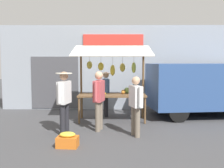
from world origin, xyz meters
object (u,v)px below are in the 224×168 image
market_stall (113,74)px  vendor_with_sunhat (106,90)px  produce_crate_near (68,140)px  shopper_with_shopping_bag (136,102)px  shopper_in_striped_shirt (64,97)px  shopper_with_ponytail (99,96)px  parked_van (207,85)px

market_stall → vendor_with_sunhat: (0.24, -0.70, -0.62)m
market_stall → produce_crate_near: (1.03, 2.74, -1.39)m
market_stall → vendor_with_sunhat: market_stall is taller
produce_crate_near → shopper_with_shopping_bag: bearing=-151.0°
shopper_in_striped_shirt → shopper_with_ponytail: size_ratio=1.01×
vendor_with_sunhat → shopper_with_ponytail: (0.14, 1.96, 0.05)m
produce_crate_near → shopper_with_ponytail: bearing=-113.4°
market_stall → shopper_with_ponytail: (0.38, 1.26, -0.57)m
market_stall → shopper_with_ponytail: market_stall is taller
shopper_with_ponytail → shopper_with_shopping_bag: bearing=-107.7°
shopper_with_ponytail → produce_crate_near: bearing=168.9°
parked_van → shopper_with_ponytail: bearing=21.7°
parked_van → shopper_with_shopping_bag: bearing=36.6°
shopper_with_shopping_bag → parked_van: 3.78m
parked_van → produce_crate_near: size_ratio=9.01×
parked_van → produce_crate_near: parked_van is taller
market_stall → shopper_with_shopping_bag: (-0.61, 1.83, -0.64)m
market_stall → produce_crate_near: market_stall is taller
parked_van → vendor_with_sunhat: bearing=-5.7°
shopper_with_shopping_bag → shopper_with_ponytail: size_ratio=0.94×
market_stall → produce_crate_near: size_ratio=4.92×
shopper_with_ponytail → parked_van: bearing=-49.6°
shopper_with_shopping_bag → shopper_in_striped_shirt: size_ratio=0.93×
shopper_in_striped_shirt → produce_crate_near: size_ratio=3.34×
vendor_with_sunhat → shopper_in_striped_shirt: size_ratio=0.94×
parked_van → produce_crate_near: bearing=32.0°
shopper_with_shopping_bag → shopper_in_striped_shirt: shopper_in_striped_shirt is taller
vendor_with_sunhat → parked_van: bearing=85.0°
shopper_with_shopping_bag → produce_crate_near: (1.64, 0.91, -0.74)m
shopper_with_ponytail → parked_van: 4.25m
vendor_with_sunhat → shopper_with_shopping_bag: 2.67m
vendor_with_sunhat → produce_crate_near: (0.78, 3.44, -0.77)m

